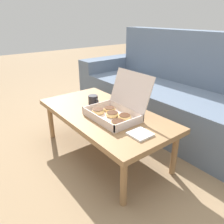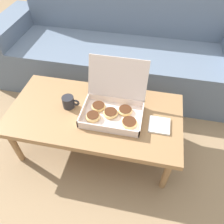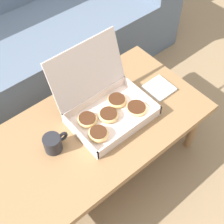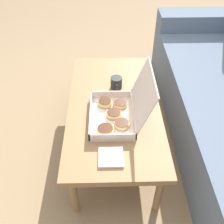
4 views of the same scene
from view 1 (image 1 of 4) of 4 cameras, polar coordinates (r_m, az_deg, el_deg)
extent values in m
plane|color=#937756|center=(1.99, 0.44, -9.49)|extent=(12.00, 12.00, 0.00)
cube|color=slate|center=(2.30, 13.20, 0.69)|extent=(1.87, 0.59, 0.43)
cube|color=slate|center=(2.53, 19.60, 8.45)|extent=(1.87, 0.20, 0.96)
cube|color=slate|center=(3.06, -0.83, 8.63)|extent=(0.24, 0.79, 0.58)
cube|color=#997047|center=(1.76, -2.13, -0.64)|extent=(1.19, 0.61, 0.04)
cylinder|color=#997047|center=(2.17, -15.68, -2.27)|extent=(0.04, 0.04, 0.35)
cylinder|color=#997047|center=(1.38, 3.07, -17.95)|extent=(0.04, 0.04, 0.35)
cylinder|color=#997047|center=(2.37, -4.87, 0.85)|extent=(0.04, 0.04, 0.35)
cylinder|color=#997047|center=(1.68, 15.98, -10.48)|extent=(0.04, 0.04, 0.35)
cube|color=silver|center=(1.65, 0.00, -1.46)|extent=(0.40, 0.28, 0.01)
cube|color=silver|center=(1.57, -3.87, -1.75)|extent=(0.40, 0.01, 0.05)
cube|color=silver|center=(1.72, 3.53, 0.62)|extent=(0.40, 0.01, 0.05)
cube|color=silver|center=(1.78, -3.86, 1.54)|extent=(0.01, 0.28, 0.05)
cube|color=silver|center=(1.50, 4.59, -2.93)|extent=(0.01, 0.28, 0.05)
cube|color=silver|center=(1.69, 4.93, 5.90)|extent=(0.40, 0.10, 0.26)
torus|color=#E5BC75|center=(1.66, 0.08, -0.59)|extent=(0.10, 0.10, 0.03)
cylinder|color=#472614|center=(1.65, 0.08, -0.29)|extent=(0.08, 0.08, 0.01)
torus|color=#E5BC75|center=(1.75, -0.66, 0.75)|extent=(0.10, 0.10, 0.03)
cylinder|color=#472614|center=(1.75, -0.66, 1.01)|extent=(0.08, 0.08, 0.01)
torus|color=#E5BC75|center=(1.53, 1.55, -2.83)|extent=(0.10, 0.10, 0.03)
cylinder|color=#472614|center=(1.53, 1.55, -2.57)|extent=(0.09, 0.09, 0.01)
torus|color=#E5BC75|center=(1.71, -3.62, 0.18)|extent=(0.10, 0.10, 0.04)
cylinder|color=#472614|center=(1.70, -3.62, 0.50)|extent=(0.08, 0.08, 0.02)
torus|color=#E5BC75|center=(1.62, 3.33, -1.27)|extent=(0.10, 0.10, 0.03)
cylinder|color=#472614|center=(1.62, 3.33, -0.98)|extent=(0.08, 0.08, 0.01)
cylinder|color=#232328|center=(1.89, -4.96, 3.12)|extent=(0.08, 0.08, 0.08)
torus|color=#232328|center=(1.85, -4.02, 2.77)|extent=(0.05, 0.01, 0.05)
cube|color=white|center=(1.43, 7.36, -5.73)|extent=(0.14, 0.14, 0.01)
camera|label=2|loc=(1.06, -49.79, 38.70)|focal=35.00mm
camera|label=3|loc=(1.86, -37.78, 36.06)|focal=50.00mm
camera|label=4|loc=(0.99, 66.44, 38.53)|focal=42.00mm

